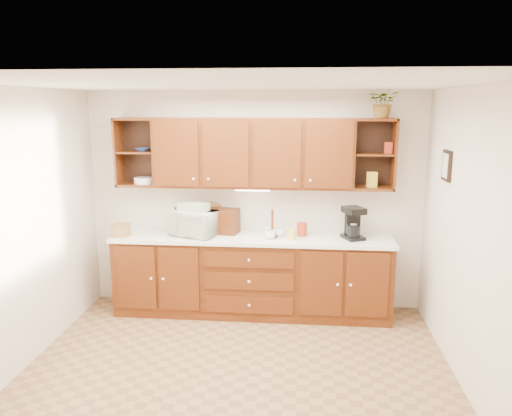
% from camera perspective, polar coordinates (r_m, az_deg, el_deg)
% --- Properties ---
extents(floor, '(4.00, 4.00, 0.00)m').
position_cam_1_polar(floor, '(4.82, -2.30, -18.62)').
color(floor, olive).
rests_on(floor, ground).
extents(ceiling, '(4.00, 4.00, 0.00)m').
position_cam_1_polar(ceiling, '(4.17, -2.60, 13.99)').
color(ceiling, white).
rests_on(ceiling, back_wall).
extents(back_wall, '(4.00, 0.00, 4.00)m').
position_cam_1_polar(back_wall, '(6.01, -0.19, 0.83)').
color(back_wall, beige).
rests_on(back_wall, floor).
extents(left_wall, '(0.00, 3.50, 3.50)m').
position_cam_1_polar(left_wall, '(4.99, -25.87, -2.62)').
color(left_wall, beige).
rests_on(left_wall, floor).
extents(right_wall, '(0.00, 3.50, 3.50)m').
position_cam_1_polar(right_wall, '(4.51, 23.70, -3.87)').
color(right_wall, beige).
rests_on(right_wall, floor).
extents(base_cabinets, '(3.20, 0.60, 0.90)m').
position_cam_1_polar(base_cabinets, '(5.94, -0.47, -7.80)').
color(base_cabinets, '#3C1506').
rests_on(base_cabinets, floor).
extents(countertop, '(3.24, 0.64, 0.04)m').
position_cam_1_polar(countertop, '(5.79, -0.48, -3.44)').
color(countertop, silver).
rests_on(countertop, base_cabinets).
extents(upper_cabinets, '(3.20, 0.33, 0.80)m').
position_cam_1_polar(upper_cabinets, '(5.76, -0.25, 6.32)').
color(upper_cabinets, '#3C1506').
rests_on(upper_cabinets, back_wall).
extents(undercabinet_light, '(0.40, 0.05, 0.02)m').
position_cam_1_polar(undercabinet_light, '(5.77, -0.40, 2.09)').
color(undercabinet_light, white).
rests_on(undercabinet_light, upper_cabinets).
extents(framed_picture, '(0.03, 0.24, 0.30)m').
position_cam_1_polar(framed_picture, '(5.25, 20.96, 4.55)').
color(framed_picture, black).
rests_on(framed_picture, right_wall).
extents(wicker_basket, '(0.28, 0.28, 0.14)m').
position_cam_1_polar(wicker_basket, '(6.01, -15.18, -2.44)').
color(wicker_basket, olive).
rests_on(wicker_basket, countertop).
extents(microwave, '(0.61, 0.50, 0.29)m').
position_cam_1_polar(microwave, '(5.85, -7.11, -1.72)').
color(microwave, silver).
rests_on(microwave, countertop).
extents(towel_stack, '(0.38, 0.33, 0.09)m').
position_cam_1_polar(towel_stack, '(5.81, -7.15, 0.12)').
color(towel_stack, '#E6D16C').
rests_on(towel_stack, microwave).
extents(wine_bottle, '(0.07, 0.07, 0.31)m').
position_cam_1_polar(wine_bottle, '(5.97, -8.98, -1.38)').
color(wine_bottle, black).
rests_on(wine_bottle, countertop).
extents(woven_tray, '(0.36, 0.17, 0.35)m').
position_cam_1_polar(woven_tray, '(6.10, -5.04, -2.43)').
color(woven_tray, olive).
rests_on(woven_tray, countertop).
extents(bread_box, '(0.45, 0.32, 0.29)m').
position_cam_1_polar(bread_box, '(5.93, -4.04, -1.48)').
color(bread_box, '#3C1506').
rests_on(bread_box, countertop).
extents(mug_tree, '(0.30, 0.29, 0.32)m').
position_cam_1_polar(mug_tree, '(5.75, 1.87, -2.84)').
color(mug_tree, '#3C1506').
rests_on(mug_tree, countertop).
extents(canister_red, '(0.12, 0.12, 0.15)m').
position_cam_1_polar(canister_red, '(5.81, 5.27, -2.46)').
color(canister_red, '#A12D17').
rests_on(canister_red, countertop).
extents(canister_white, '(0.09, 0.09, 0.17)m').
position_cam_1_polar(canister_white, '(5.77, 11.08, -2.64)').
color(canister_white, white).
rests_on(canister_white, countertop).
extents(canister_yellow, '(0.11, 0.11, 0.11)m').
position_cam_1_polar(canister_yellow, '(5.64, 4.14, -3.09)').
color(canister_yellow, gold).
rests_on(canister_yellow, countertop).
extents(coffee_maker, '(0.28, 0.32, 0.37)m').
position_cam_1_polar(coffee_maker, '(5.76, 11.05, -1.74)').
color(coffee_maker, black).
rests_on(coffee_maker, countertop).
extents(bowl_stack, '(0.20, 0.20, 0.04)m').
position_cam_1_polar(bowl_stack, '(6.02, -12.78, 6.52)').
color(bowl_stack, navy).
rests_on(bowl_stack, upper_cabinets).
extents(plate_stack, '(0.29, 0.29, 0.07)m').
position_cam_1_polar(plate_stack, '(6.07, -12.69, 3.09)').
color(plate_stack, white).
rests_on(plate_stack, upper_cabinets).
extents(pantry_box_yellow, '(0.12, 0.11, 0.17)m').
position_cam_1_polar(pantry_box_yellow, '(5.78, 13.11, 3.18)').
color(pantry_box_yellow, gold).
rests_on(pantry_box_yellow, upper_cabinets).
extents(pantry_box_red, '(0.09, 0.08, 0.13)m').
position_cam_1_polar(pantry_box_red, '(5.80, 14.86, 6.67)').
color(pantry_box_red, '#A12D17').
rests_on(pantry_box_red, upper_cabinets).
extents(potted_plant, '(0.37, 0.34, 0.35)m').
position_cam_1_polar(potted_plant, '(5.71, 14.42, 11.67)').
color(potted_plant, '#999999').
rests_on(potted_plant, upper_cabinets).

